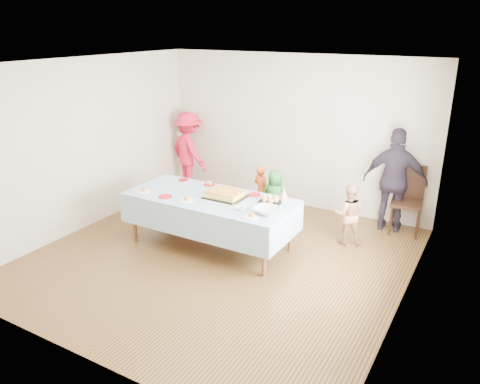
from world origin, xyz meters
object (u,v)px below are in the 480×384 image
(dining_chair, at_px, (408,195))
(adult_left, at_px, (189,151))
(birthday_cake, at_px, (225,195))
(party_table, at_px, (210,200))

(dining_chair, bearing_deg, adult_left, 174.57)
(birthday_cake, distance_m, dining_chair, 2.95)
(party_table, relative_size, adult_left, 1.60)
(birthday_cake, height_order, dining_chair, dining_chair)
(party_table, bearing_deg, birthday_cake, 23.32)
(birthday_cake, relative_size, adult_left, 0.36)
(party_table, height_order, birthday_cake, birthday_cake)
(party_table, relative_size, birthday_cake, 4.48)
(party_table, distance_m, birthday_cake, 0.25)
(birthday_cake, bearing_deg, party_table, -156.68)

